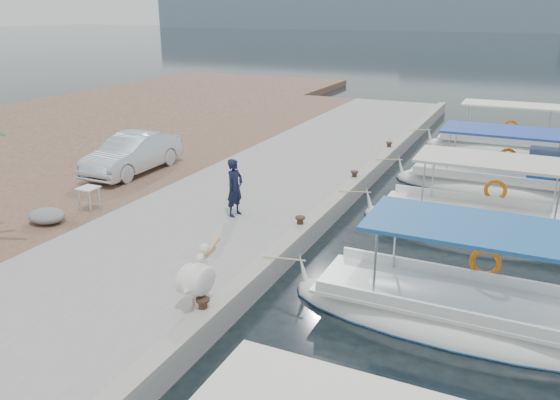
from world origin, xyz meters
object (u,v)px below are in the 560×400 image
(fishing_caique_c, at_px, (478,227))
(pelican, at_px, (197,278))
(fishing_caique_d, at_px, (497,185))
(fishing_caique_b, at_px, (460,318))
(fisherman, at_px, (235,188))
(fishing_caique_e, at_px, (500,149))
(parked_car, at_px, (133,153))

(fishing_caique_c, relative_size, pelican, 4.48)
(fishing_caique_d, bearing_deg, pelican, -111.69)
(fishing_caique_b, bearing_deg, fishing_caique_c, 92.10)
(fishing_caique_b, xyz_separation_m, fishing_caique_d, (0.01, 9.96, 0.07))
(pelican, height_order, fisherman, fisherman)
(pelican, xyz_separation_m, fisherman, (-1.86, 4.90, 0.23))
(fishing_caique_c, height_order, pelican, fishing_caique_c)
(fishing_caique_e, xyz_separation_m, parked_car, (-12.14, -11.23, 1.09))
(fisherman, bearing_deg, fishing_caique_e, -16.70)
(fishing_caique_e, distance_m, parked_car, 16.57)
(fishing_caique_d, bearing_deg, fishing_caique_e, 92.87)
(fishing_caique_d, bearing_deg, fishing_caique_c, -92.68)
(fishing_caique_d, xyz_separation_m, pelican, (-4.91, -12.35, 0.94))
(fisherman, bearing_deg, fishing_caique_b, -101.64)
(pelican, xyz_separation_m, parked_car, (-7.54, 7.30, 0.09))
(fishing_caique_d, height_order, fisherman, fishing_caique_d)
(fishing_caique_b, relative_size, fisherman, 4.35)
(fishing_caique_b, height_order, fisherman, fishing_caique_b)
(fishing_caique_c, xyz_separation_m, fisherman, (-6.57, -3.02, 1.23))
(fishing_caique_c, bearing_deg, fishing_caique_d, 87.32)
(pelican, relative_size, fisherman, 0.92)
(fishing_caique_b, distance_m, fishing_caique_d, 9.96)
(fishing_caique_e, distance_m, fisherman, 15.14)
(pelican, bearing_deg, fishing_caique_e, 76.05)
(parked_car, bearing_deg, fisherman, -23.45)
(fishing_caique_b, xyz_separation_m, fishing_caique_c, (-0.20, 5.52, 0.00))
(fishing_caique_b, height_order, fishing_caique_d, same)
(fisherman, bearing_deg, parked_car, 75.67)
(fishing_caique_c, height_order, parked_car, fishing_caique_c)
(fishing_caique_c, xyz_separation_m, pelican, (-4.70, -7.91, 1.00))
(parked_car, bearing_deg, fishing_caique_c, 2.40)
(fishing_caique_b, distance_m, fisherman, 7.32)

